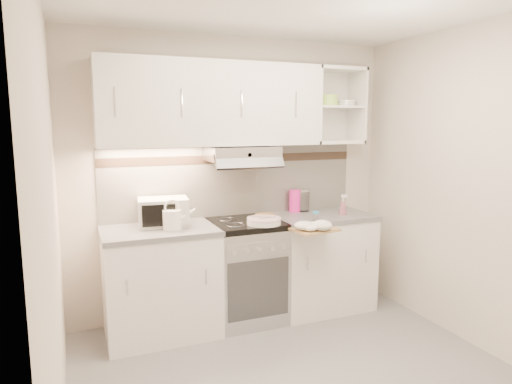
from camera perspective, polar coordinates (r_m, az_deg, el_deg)
ground at (r=3.37m, az=6.05°, el=-22.60°), size 3.00×3.00×0.00m
room_shell at (r=3.21m, az=3.44°, el=6.52°), size 3.04×2.84×2.52m
base_cabinet_left at (r=3.91m, az=-11.78°, el=-11.19°), size 0.90×0.60×0.86m
worktop_left at (r=3.78m, az=-11.99°, el=-4.76°), size 0.92×0.62×0.04m
base_cabinet_right at (r=4.41m, az=7.99°, el=-8.77°), size 0.90×0.60×0.86m
worktop_right at (r=4.30m, az=8.11°, el=-3.04°), size 0.92×0.62×0.04m
electric_range at (r=4.09m, az=-1.26°, el=-9.78°), size 0.60×0.60×0.90m
microwave at (r=3.86m, az=-11.51°, el=-2.45°), size 0.44×0.34×0.23m
watering_can at (r=3.70m, az=-10.31°, el=-3.29°), size 0.29×0.15×0.25m
plate_stack at (r=3.84m, az=1.00°, el=-3.64°), size 0.29×0.29×0.06m
bread_loaf at (r=4.03m, az=1.11°, el=-3.11°), size 0.18×0.18×0.04m
pink_pitcher at (r=4.36m, az=4.88°, el=-1.09°), size 0.11×0.11×0.22m
glass_jar at (r=4.40m, az=5.98°, el=-1.03°), size 0.11×0.11×0.21m
spice_jar at (r=4.01m, az=7.50°, el=-2.98°), size 0.06×0.06×0.08m
spray_bottle at (r=4.30m, az=10.82°, el=-1.76°), size 0.08×0.08×0.20m
cutting_board at (r=3.84m, az=7.06°, el=-4.60°), size 0.40×0.37×0.02m
dish_towel at (r=3.79m, az=7.00°, el=-3.98°), size 0.30×0.26×0.08m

